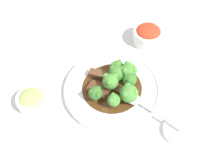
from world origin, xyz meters
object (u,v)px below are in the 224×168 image
at_px(side_bowl_appetizer, 32,99).
at_px(sauce_dish, 177,131).
at_px(main_plate, 112,89).
at_px(broccoli_floret_6, 128,71).
at_px(broccoli_floret_7, 116,73).
at_px(beef_strip_2, 98,90).
at_px(broccoli_floret_2, 117,66).
at_px(broccoli_floret_5, 96,93).
at_px(side_bowl_kimchi, 148,34).
at_px(broccoli_floret_4, 130,79).
at_px(beef_strip_1, 101,74).
at_px(beef_strip_0, 119,85).
at_px(broccoli_floret_3, 129,93).
at_px(broccoli_floret_1, 110,81).
at_px(serving_spoon, 137,101).
at_px(broccoli_floret_0, 114,100).

relative_size(side_bowl_appetizer, sauce_dish, 1.13).
xyz_separation_m(main_plate, broccoli_floret_6, (-0.06, 0.01, 0.04)).
xyz_separation_m(broccoli_floret_7, side_bowl_appetizer, (0.24, -0.11, -0.03)).
xyz_separation_m(beef_strip_2, broccoli_floret_2, (-0.09, -0.02, 0.02)).
bearing_deg(broccoli_floret_5, main_plate, -177.71).
xyz_separation_m(broccoli_floret_6, side_bowl_kimchi, (-0.18, -0.09, -0.02)).
height_order(broccoli_floret_4, broccoli_floret_7, broccoli_floret_7).
distance_m(beef_strip_1, beef_strip_2, 0.06).
height_order(broccoli_floret_7, sauce_dish, broccoli_floret_7).
height_order(main_plate, side_bowl_appetizer, side_bowl_appetizer).
xyz_separation_m(beef_strip_0, broccoli_floret_6, (-0.04, -0.01, 0.03)).
bearing_deg(beef_strip_1, beef_strip_2, 43.29).
xyz_separation_m(beef_strip_0, beef_strip_1, (0.02, -0.07, 0.00)).
bearing_deg(beef_strip_2, broccoli_floret_3, 121.25).
relative_size(broccoli_floret_3, broccoli_floret_6, 0.93).
height_order(broccoli_floret_2, broccoli_floret_4, broccoli_floret_4).
distance_m(beef_strip_0, broccoli_floret_3, 0.06).
height_order(beef_strip_2, broccoli_floret_6, broccoli_floret_6).
relative_size(broccoli_floret_1, sauce_dish, 0.69).
bearing_deg(broccoli_floret_6, main_plate, -5.79).
xyz_separation_m(side_bowl_kimchi, sauce_dish, (0.19, 0.30, -0.02)).
relative_size(beef_strip_0, broccoli_floret_4, 1.08).
relative_size(broccoli_floret_6, side_bowl_kimchi, 0.55).
bearing_deg(side_bowl_kimchi, serving_spoon, 37.68).
bearing_deg(beef_strip_2, sauce_dish, 109.06).
xyz_separation_m(beef_strip_1, broccoli_floret_7, (-0.03, 0.04, 0.02)).
height_order(broccoli_floret_1, side_bowl_appetizer, broccoli_floret_1).
bearing_deg(beef_strip_1, side_bowl_appetizer, -17.19).
height_order(beef_strip_2, sauce_dish, beef_strip_2).
relative_size(beef_strip_1, broccoli_floret_0, 1.64).
bearing_deg(broccoli_floret_6, beef_strip_1, -46.53).
relative_size(beef_strip_1, broccoli_floret_5, 1.50).
bearing_deg(broccoli_floret_7, side_bowl_kimchi, -162.24).
relative_size(main_plate, broccoli_floret_3, 5.44).
bearing_deg(beef_strip_0, broccoli_floret_3, 78.84).
height_order(broccoli_floret_1, broccoli_floret_7, broccoli_floret_1).
bearing_deg(serving_spoon, broccoli_floret_5, -47.17).
relative_size(beef_strip_0, broccoli_floret_6, 0.91).
xyz_separation_m(beef_strip_0, broccoli_floret_7, (-0.01, -0.03, 0.02)).
bearing_deg(side_bowl_kimchi, broccoli_floret_6, 25.86).
bearing_deg(broccoli_floret_2, broccoli_floret_3, 65.56).
relative_size(beef_strip_0, sauce_dish, 0.65).
bearing_deg(broccoli_floret_5, beef_strip_1, -138.42).
xyz_separation_m(beef_strip_2, broccoli_floret_7, (-0.07, 0.00, 0.02)).
height_order(broccoli_floret_4, broccoli_floret_6, broccoli_floret_6).
xyz_separation_m(broccoli_floret_2, sauce_dish, (0.01, 0.26, -0.04)).
bearing_deg(serving_spoon, beef_strip_2, -61.18).
relative_size(beef_strip_1, broccoli_floret_6, 1.26).
height_order(broccoli_floret_6, broccoli_floret_7, broccoli_floret_6).
distance_m(beef_strip_0, sauce_dish, 0.21).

